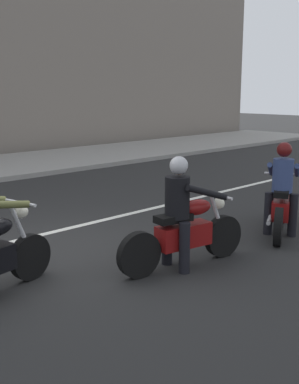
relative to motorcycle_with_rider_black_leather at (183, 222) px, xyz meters
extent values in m
plane|color=black|center=(-1.01, 1.78, -0.64)|extent=(80.00, 80.00, 0.00)
cylinder|color=black|center=(0.74, -0.14, -0.33)|extent=(0.64, 0.23, 0.63)
cylinder|color=black|center=(-0.71, 0.13, -0.33)|extent=(0.64, 0.23, 0.63)
cylinder|color=silver|center=(0.62, -0.12, 0.00)|extent=(0.34, 0.12, 0.72)
cube|color=maroon|center=(0.01, 0.00, -0.19)|extent=(0.85, 0.42, 0.32)
ellipsoid|color=maroon|center=(0.23, -0.04, 0.19)|extent=(0.52, 0.32, 0.22)
cube|color=black|center=(-0.16, 0.03, 0.09)|extent=(0.55, 0.33, 0.10)
cylinder|color=silver|center=(0.56, -0.10, 0.33)|extent=(0.17, 0.70, 0.04)
sphere|color=silver|center=(0.64, -0.12, 0.19)|extent=(0.17, 0.17, 0.17)
cylinder|color=silver|center=(-0.25, 0.21, -0.31)|extent=(0.70, 0.19, 0.07)
cylinder|color=black|center=(-0.16, -0.18, -0.29)|extent=(0.17, 0.17, 0.71)
cylinder|color=black|center=(-0.09, 0.22, -0.29)|extent=(0.17, 0.17, 0.71)
cylinder|color=black|center=(-0.11, 0.02, 0.37)|extent=(0.40, 0.40, 0.57)
cylinder|color=black|center=(0.19, -0.26, 0.43)|extent=(0.71, 0.22, 0.30)
cylinder|color=black|center=(0.27, 0.17, 0.43)|extent=(0.71, 0.22, 0.30)
sphere|color=tan|center=(-0.09, 0.01, 0.77)|extent=(0.20, 0.20, 0.20)
sphere|color=#B7B7BC|center=(-0.09, 0.01, 0.80)|extent=(0.25, 0.25, 0.25)
cylinder|color=black|center=(-1.77, 1.08, -0.34)|extent=(0.62, 0.24, 0.61)
cylinder|color=silver|center=(-1.89, 1.05, 0.05)|extent=(0.38, 0.13, 0.83)
cylinder|color=silver|center=(-1.94, 1.04, 0.44)|extent=(0.18, 0.69, 0.04)
sphere|color=silver|center=(-1.87, 1.06, 0.30)|extent=(0.17, 0.17, 0.17)
cylinder|color=brown|center=(-2.23, 0.76, 0.50)|extent=(0.69, 0.22, 0.21)
cylinder|color=black|center=(3.06, 0.24, -0.33)|extent=(0.60, 0.39, 0.62)
cylinder|color=black|center=(1.78, -0.44, -0.33)|extent=(0.60, 0.39, 0.62)
cylinder|color=silver|center=(2.96, 0.18, -0.01)|extent=(0.32, 0.20, 0.71)
cube|color=maroon|center=(2.42, -0.10, -0.19)|extent=(0.84, 0.62, 0.32)
ellipsoid|color=maroon|center=(2.62, 0.00, 0.21)|extent=(0.54, 0.44, 0.22)
cube|color=black|center=(2.26, -0.19, 0.11)|extent=(0.57, 0.45, 0.10)
cylinder|color=silver|center=(2.90, 0.15, 0.31)|extent=(0.36, 0.64, 0.04)
sphere|color=silver|center=(2.97, 0.19, 0.17)|extent=(0.17, 0.17, 0.17)
cylinder|color=silver|center=(2.08, -0.10, -0.31)|extent=(0.65, 0.39, 0.07)
cylinder|color=black|center=(2.39, -0.34, -0.28)|extent=(0.20, 0.20, 0.73)
cylinder|color=black|center=(2.20, 0.01, -0.28)|extent=(0.20, 0.20, 0.73)
cylinder|color=navy|center=(2.32, -0.16, 0.39)|extent=(0.46, 0.46, 0.56)
cylinder|color=navy|center=(2.71, -0.20, 0.43)|extent=(0.66, 0.40, 0.34)
cylinder|color=navy|center=(2.51, 0.19, 0.43)|extent=(0.66, 0.40, 0.34)
sphere|color=tan|center=(2.33, -0.15, 0.79)|extent=(0.20, 0.20, 0.20)
sphere|color=#510F0F|center=(2.33, -0.15, 0.82)|extent=(0.25, 0.25, 0.25)
camera|label=1|loc=(-4.75, -4.21, 1.79)|focal=44.48mm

